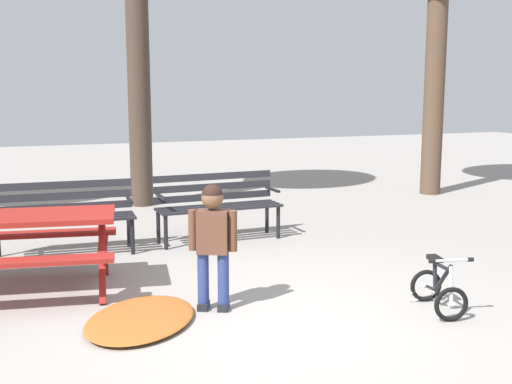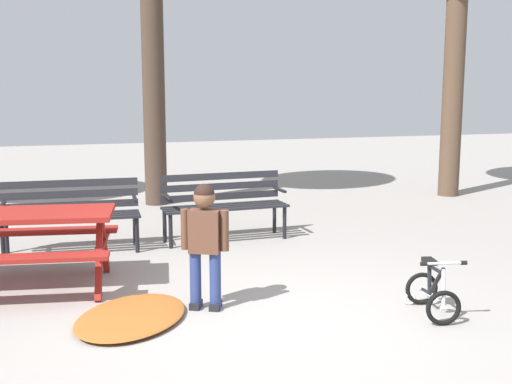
% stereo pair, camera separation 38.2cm
% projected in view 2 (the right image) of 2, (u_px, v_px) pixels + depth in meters
% --- Properties ---
extents(ground, '(36.00, 36.00, 0.00)m').
position_uv_depth(ground, '(263.00, 327.00, 5.28)').
color(ground, gray).
extents(picnic_table, '(1.99, 1.62, 0.79)m').
position_uv_depth(picnic_table, '(18.00, 230.00, 6.19)').
color(picnic_table, maroon).
rests_on(picnic_table, ground).
extents(park_bench_far_left, '(1.62, 0.54, 0.85)m').
position_uv_depth(park_bench_far_left, '(71.00, 210.00, 7.65)').
color(park_bench_far_left, '#232328').
rests_on(park_bench_far_left, ground).
extents(park_bench_left, '(1.62, 0.52, 0.85)m').
position_uv_depth(park_bench_left, '(223.00, 200.00, 8.27)').
color(park_bench_left, '#232328').
rests_on(park_bench_left, ground).
extents(child_standing, '(0.39, 0.26, 1.13)m').
position_uv_depth(child_standing, '(205.00, 236.00, 5.62)').
color(child_standing, navy).
rests_on(child_standing, ground).
extents(kids_bicycle, '(0.46, 0.61, 0.54)m').
position_uv_depth(kids_bicycle, '(432.00, 292.00, 5.55)').
color(kids_bicycle, black).
rests_on(kids_bicycle, ground).
extents(leaf_pile, '(1.37, 1.48, 0.07)m').
position_uv_depth(leaf_pile, '(131.00, 316.00, 5.44)').
color(leaf_pile, '#9E5623').
rests_on(leaf_pile, ground).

